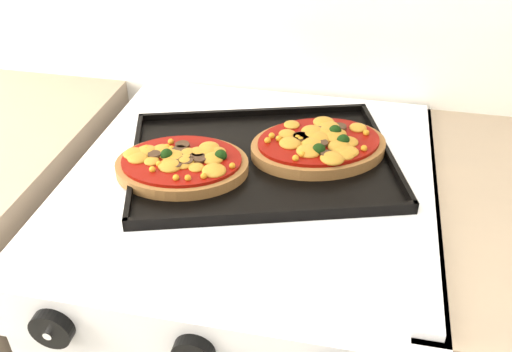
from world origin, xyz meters
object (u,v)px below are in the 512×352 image
(stove, at_px, (253,349))
(pizza_right, at_px, (319,144))
(pizza_left, at_px, (182,163))
(baking_tray, at_px, (262,158))

(stove, height_order, pizza_right, pizza_right)
(stove, distance_m, pizza_right, 0.50)
(pizza_left, relative_size, pizza_right, 0.93)
(baking_tray, distance_m, pizza_right, 0.10)
(stove, height_order, baking_tray, baking_tray)
(pizza_right, bearing_deg, stove, -149.51)
(baking_tray, bearing_deg, pizza_right, 6.68)
(baking_tray, bearing_deg, stove, -138.96)
(stove, bearing_deg, pizza_right, 30.49)
(stove, xyz_separation_m, pizza_right, (0.10, 0.06, 0.48))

